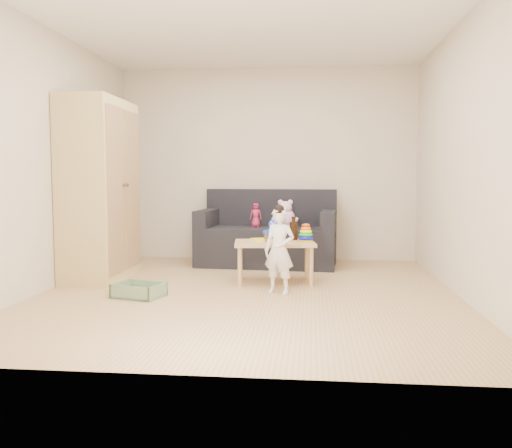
# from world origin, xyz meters

# --- Properties ---
(room) EXTENTS (4.50, 4.50, 4.50)m
(room) POSITION_xyz_m (0.00, 0.00, 1.30)
(room) COLOR tan
(room) RESTS_ON ground
(wardrobe) EXTENTS (0.55, 1.09, 1.97)m
(wardrobe) POSITION_xyz_m (-1.72, 0.60, 0.98)
(wardrobe) COLOR #D8C376
(wardrobe) RESTS_ON ground
(sofa) EXTENTS (1.79, 0.99, 0.49)m
(sofa) POSITION_xyz_m (0.04, 1.70, 0.24)
(sofa) COLOR black
(sofa) RESTS_ON ground
(play_table) EXTENTS (0.89, 0.62, 0.44)m
(play_table) POSITION_xyz_m (0.22, 0.53, 0.22)
(play_table) COLOR tan
(play_table) RESTS_ON ground
(storage_bin) EXTENTS (0.51, 0.43, 0.13)m
(storage_bin) POSITION_xyz_m (-1.00, -0.30, 0.07)
(storage_bin) COLOR #688560
(storage_bin) RESTS_ON ground
(toddler) EXTENTS (0.35, 0.29, 0.81)m
(toddler) POSITION_xyz_m (0.30, 0.01, 0.41)
(toddler) COLOR white
(toddler) RESTS_ON ground
(pink_bear) EXTENTS (0.30, 0.28, 0.30)m
(pink_bear) POSITION_xyz_m (0.28, 1.64, 0.64)
(pink_bear) COLOR #FFBBE1
(pink_bear) RESTS_ON sofa
(doll) EXTENTS (0.15, 0.10, 0.30)m
(doll) POSITION_xyz_m (-0.10, 1.69, 0.64)
(doll) COLOR #B8224B
(doll) RESTS_ON sofa
(ring_stacker) EXTENTS (0.16, 0.16, 0.19)m
(ring_stacker) POSITION_xyz_m (0.55, 0.58, 0.52)
(ring_stacker) COLOR gold
(ring_stacker) RESTS_ON play_table
(brown_bottle) EXTENTS (0.09, 0.09, 0.25)m
(brown_bottle) POSITION_xyz_m (0.42, 0.71, 0.55)
(brown_bottle) COLOR black
(brown_bottle) RESTS_ON play_table
(blue_plush) EXTENTS (0.21, 0.17, 0.23)m
(blue_plush) POSITION_xyz_m (0.20, 0.64, 0.56)
(blue_plush) COLOR blue
(blue_plush) RESTS_ON play_table
(wooden_figure) EXTENTS (0.04, 0.04, 0.10)m
(wooden_figure) POSITION_xyz_m (0.13, 0.48, 0.49)
(wooden_figure) COLOR brown
(wooden_figure) RESTS_ON play_table
(yellow_book) EXTENTS (0.28, 0.28, 0.02)m
(yellow_book) POSITION_xyz_m (0.09, 0.64, 0.45)
(yellow_book) COLOR #F0FF1A
(yellow_book) RESTS_ON play_table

